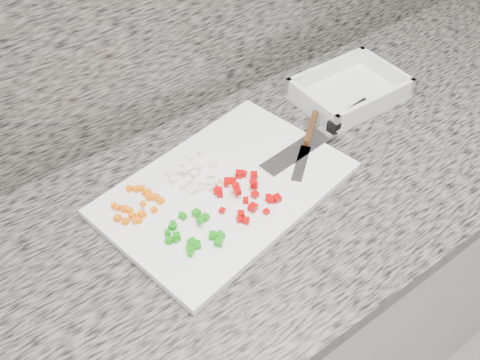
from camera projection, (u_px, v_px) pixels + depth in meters
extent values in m
cube|color=beige|center=(251.00, 319.00, 1.38)|extent=(3.92, 0.62, 0.86)
cube|color=#635E57|center=(254.00, 201.00, 1.06)|extent=(3.96, 0.64, 0.04)
cube|color=white|center=(226.00, 189.00, 1.05)|extent=(0.52, 0.39, 0.02)
cube|color=orange|center=(134.00, 217.00, 0.98)|extent=(0.01, 0.01, 0.01)
cube|color=orange|center=(126.00, 221.00, 0.97)|extent=(0.01, 0.01, 0.01)
cube|color=orange|center=(114.00, 205.00, 1.00)|extent=(0.01, 0.01, 0.01)
cube|color=orange|center=(155.00, 197.00, 1.01)|extent=(0.02, 0.02, 0.01)
cube|color=orange|center=(149.00, 197.00, 1.01)|extent=(0.01, 0.01, 0.01)
cube|color=orange|center=(130.00, 211.00, 0.99)|extent=(0.01, 0.01, 0.01)
cube|color=orange|center=(145.00, 191.00, 1.02)|extent=(0.01, 0.01, 0.01)
cube|color=orange|center=(154.00, 210.00, 0.99)|extent=(0.01, 0.01, 0.01)
cube|color=orange|center=(161.00, 200.00, 1.00)|extent=(0.01, 0.01, 0.01)
cube|color=orange|center=(133.00, 216.00, 0.98)|extent=(0.01, 0.01, 0.01)
cube|color=orange|center=(140.00, 220.00, 0.97)|extent=(0.01, 0.01, 0.01)
cube|color=orange|center=(142.00, 214.00, 0.98)|extent=(0.01, 0.01, 0.01)
cube|color=orange|center=(118.00, 208.00, 0.99)|extent=(0.01, 0.01, 0.01)
cube|color=orange|center=(143.00, 204.00, 0.99)|extent=(0.01, 0.01, 0.01)
cube|color=orange|center=(115.00, 206.00, 1.00)|extent=(0.01, 0.01, 0.01)
cube|color=orange|center=(142.00, 188.00, 1.03)|extent=(0.01, 0.01, 0.01)
cube|color=orange|center=(148.00, 192.00, 1.02)|extent=(0.02, 0.02, 0.01)
cube|color=orange|center=(144.00, 192.00, 1.02)|extent=(0.01, 0.01, 0.01)
cube|color=orange|center=(130.00, 189.00, 1.03)|extent=(0.01, 0.01, 0.01)
cube|color=orange|center=(118.00, 218.00, 0.97)|extent=(0.02, 0.02, 0.01)
cube|color=orange|center=(137.00, 189.00, 1.03)|extent=(0.01, 0.01, 0.01)
cube|color=orange|center=(136.00, 220.00, 0.97)|extent=(0.01, 0.01, 0.01)
cube|color=orange|center=(124.00, 209.00, 0.99)|extent=(0.02, 0.02, 0.01)
cube|color=orange|center=(149.00, 195.00, 1.02)|extent=(0.01, 0.01, 0.01)
cube|color=white|center=(185.00, 163.00, 1.08)|extent=(0.02, 0.02, 0.01)
cube|color=white|center=(181.00, 166.00, 1.07)|extent=(0.01, 0.01, 0.01)
cube|color=white|center=(186.00, 166.00, 1.07)|extent=(0.02, 0.02, 0.01)
cube|color=white|center=(190.00, 158.00, 1.09)|extent=(0.02, 0.02, 0.01)
cube|color=white|center=(202.00, 152.00, 1.10)|extent=(0.01, 0.01, 0.01)
cube|color=white|center=(195.00, 168.00, 1.07)|extent=(0.02, 0.02, 0.01)
cube|color=white|center=(205.00, 183.00, 1.04)|extent=(0.02, 0.02, 0.01)
cube|color=white|center=(180.00, 171.00, 1.06)|extent=(0.02, 0.02, 0.01)
cube|color=white|center=(212.00, 176.00, 1.05)|extent=(0.02, 0.02, 0.01)
cube|color=white|center=(194.00, 164.00, 1.07)|extent=(0.02, 0.02, 0.01)
cube|color=white|center=(199.00, 167.00, 1.05)|extent=(0.02, 0.02, 0.01)
cube|color=white|center=(185.00, 171.00, 1.05)|extent=(0.01, 0.01, 0.01)
cube|color=white|center=(188.00, 181.00, 1.04)|extent=(0.01, 0.01, 0.01)
cube|color=white|center=(201.00, 188.00, 1.03)|extent=(0.01, 0.01, 0.01)
cube|color=white|center=(214.00, 164.00, 1.07)|extent=(0.02, 0.02, 0.01)
cube|color=white|center=(183.00, 185.00, 1.03)|extent=(0.01, 0.01, 0.01)
cube|color=white|center=(173.00, 171.00, 1.06)|extent=(0.02, 0.02, 0.01)
cube|color=white|center=(170.00, 173.00, 1.06)|extent=(0.01, 0.01, 0.01)
cube|color=white|center=(195.00, 188.00, 1.02)|extent=(0.02, 0.02, 0.01)
cube|color=white|center=(189.00, 169.00, 1.06)|extent=(0.02, 0.02, 0.01)
cube|color=white|center=(195.00, 175.00, 1.05)|extent=(0.01, 0.01, 0.01)
cube|color=white|center=(211.00, 183.00, 1.04)|extent=(0.02, 0.02, 0.01)
cube|color=white|center=(174.00, 180.00, 1.04)|extent=(0.02, 0.02, 0.01)
cube|color=white|center=(200.00, 182.00, 1.04)|extent=(0.02, 0.02, 0.01)
cube|color=white|center=(187.00, 167.00, 1.07)|extent=(0.02, 0.02, 0.01)
cube|color=white|center=(191.00, 192.00, 1.02)|extent=(0.02, 0.02, 0.01)
cube|color=#12890C|center=(172.00, 227.00, 0.96)|extent=(0.02, 0.02, 0.01)
cube|color=#12890C|center=(191.00, 254.00, 0.92)|extent=(0.01, 0.01, 0.01)
cube|color=#12890C|center=(192.00, 243.00, 0.93)|extent=(0.01, 0.01, 0.01)
cube|color=#12890C|center=(169.00, 240.00, 0.94)|extent=(0.02, 0.02, 0.01)
cube|color=#12890C|center=(173.00, 224.00, 0.97)|extent=(0.01, 0.01, 0.01)
cube|color=#12890C|center=(168.00, 233.00, 0.95)|extent=(0.01, 0.01, 0.01)
cube|color=#12890C|center=(177.00, 236.00, 0.94)|extent=(0.02, 0.02, 0.01)
cube|color=#12890C|center=(182.00, 215.00, 0.98)|extent=(0.01, 0.01, 0.01)
cube|color=#12890C|center=(176.00, 240.00, 0.94)|extent=(0.01, 0.01, 0.01)
cube|color=#12890C|center=(184.00, 217.00, 0.98)|extent=(0.01, 0.01, 0.01)
cube|color=#12890C|center=(196.00, 213.00, 0.98)|extent=(0.02, 0.02, 0.01)
cube|color=#12890C|center=(219.00, 242.00, 0.93)|extent=(0.02, 0.02, 0.01)
cube|color=#12890C|center=(200.00, 221.00, 0.96)|extent=(0.01, 0.01, 0.01)
cube|color=#12890C|center=(190.00, 249.00, 0.92)|extent=(0.02, 0.02, 0.01)
cube|color=#12890C|center=(213.00, 236.00, 0.94)|extent=(0.02, 0.02, 0.01)
cube|color=#12890C|center=(174.00, 227.00, 0.96)|extent=(0.01, 0.01, 0.01)
cube|color=#12890C|center=(197.00, 245.00, 0.93)|extent=(0.02, 0.02, 0.01)
cube|color=#12890C|center=(193.00, 243.00, 0.93)|extent=(0.02, 0.02, 0.01)
cube|color=#12890C|center=(220.00, 235.00, 0.94)|extent=(0.02, 0.02, 0.01)
cube|color=#12890C|center=(205.00, 217.00, 0.97)|extent=(0.02, 0.02, 0.01)
cube|color=#C30204|center=(233.00, 183.00, 1.04)|extent=(0.02, 0.02, 0.01)
cube|color=#C30204|center=(218.00, 191.00, 1.02)|extent=(0.02, 0.02, 0.01)
cube|color=#C30204|center=(227.00, 181.00, 1.04)|extent=(0.02, 0.02, 0.01)
cube|color=#C30204|center=(240.00, 219.00, 0.97)|extent=(0.01, 0.01, 0.01)
cube|color=#C30204|center=(255.00, 207.00, 0.99)|extent=(0.01, 0.01, 0.01)
cube|color=#C30204|center=(227.00, 183.00, 1.04)|extent=(0.02, 0.02, 0.01)
cube|color=#C30204|center=(244.00, 174.00, 1.06)|extent=(0.02, 0.02, 0.01)
cube|color=#C30204|center=(271.00, 200.00, 1.01)|extent=(0.02, 0.02, 0.01)
cube|color=#C30204|center=(255.00, 194.00, 1.01)|extent=(0.01, 0.01, 0.01)
cube|color=#C30204|center=(246.00, 200.00, 1.01)|extent=(0.01, 0.01, 0.01)
cube|color=#C30204|center=(238.00, 191.00, 1.01)|extent=(0.01, 0.01, 0.01)
cube|color=#C30204|center=(241.00, 214.00, 0.98)|extent=(0.02, 0.02, 0.01)
cube|color=#C30204|center=(220.00, 194.00, 1.02)|extent=(0.02, 0.02, 0.01)
cube|color=#C30204|center=(254.00, 175.00, 1.05)|extent=(0.02, 0.02, 0.01)
cube|color=#C30204|center=(246.00, 221.00, 0.97)|extent=(0.02, 0.02, 0.01)
cube|color=#C30204|center=(222.00, 210.00, 0.99)|extent=(0.01, 0.01, 0.01)
cube|color=#C30204|center=(268.00, 198.00, 1.01)|extent=(0.02, 0.02, 0.01)
cube|color=#C30204|center=(236.00, 187.00, 1.02)|extent=(0.02, 0.02, 0.01)
cube|color=#C30204|center=(239.00, 174.00, 1.05)|extent=(0.02, 0.02, 0.01)
cube|color=#C30204|center=(233.00, 180.00, 1.04)|extent=(0.01, 0.01, 0.01)
cube|color=#C30204|center=(266.00, 211.00, 0.99)|extent=(0.01, 0.01, 0.01)
cube|color=#C30204|center=(253.00, 207.00, 0.99)|extent=(0.02, 0.02, 0.01)
cube|color=#C30204|center=(255.00, 185.00, 1.03)|extent=(0.02, 0.02, 0.01)
cube|color=#C30204|center=(253.00, 183.00, 1.02)|extent=(0.02, 0.02, 0.01)
cube|color=#C30204|center=(277.00, 198.00, 1.01)|extent=(0.02, 0.02, 0.01)
cube|color=#EFE9B9|center=(218.00, 179.00, 1.05)|extent=(0.01, 0.01, 0.01)
cube|color=#EFE9B9|center=(227.00, 181.00, 1.04)|extent=(0.01, 0.01, 0.01)
cube|color=#EFE9B9|center=(216.00, 182.00, 1.04)|extent=(0.01, 0.01, 0.01)
cube|color=#EFE9B9|center=(229.00, 185.00, 1.04)|extent=(0.01, 0.01, 0.01)
cube|color=#EFE9B9|center=(231.00, 192.00, 1.02)|extent=(0.01, 0.01, 0.00)
cube|color=#EFE9B9|center=(235.00, 183.00, 1.04)|extent=(0.01, 0.01, 0.01)
cube|color=#EFE9B9|center=(212.00, 187.00, 1.03)|extent=(0.01, 0.01, 0.01)
cube|color=#EFE9B9|center=(210.00, 188.00, 1.03)|extent=(0.01, 0.01, 0.01)
cube|color=#EFE9B9|center=(226.00, 182.00, 1.04)|extent=(0.01, 0.01, 0.01)
cube|color=#EFE9B9|center=(217.00, 180.00, 1.05)|extent=(0.01, 0.01, 0.01)
cube|color=#EFE9B9|center=(234.00, 191.00, 1.03)|extent=(0.01, 0.01, 0.01)
cube|color=#EFE9B9|center=(224.00, 181.00, 1.04)|extent=(0.01, 0.01, 0.01)
cube|color=#EFE9B9|center=(215.00, 179.00, 1.05)|extent=(0.01, 0.01, 0.01)
cube|color=#EFE9B9|center=(232.00, 183.00, 1.04)|extent=(0.01, 0.01, 0.01)
cube|color=#EFE9B9|center=(239.00, 185.00, 1.03)|extent=(0.01, 0.01, 0.01)
cube|color=#EFE9B9|center=(227.00, 180.00, 1.04)|extent=(0.01, 0.01, 0.01)
cube|color=silver|center=(300.00, 150.00, 1.11)|extent=(0.20, 0.06, 0.00)
cube|color=black|center=(350.00, 114.00, 1.18)|extent=(0.13, 0.04, 0.02)
cylinder|color=silver|center=(350.00, 111.00, 1.18)|extent=(0.01, 0.01, 0.00)
cube|color=silver|center=(301.00, 164.00, 1.08)|extent=(0.10, 0.08, 0.00)
cube|color=#482512|center=(311.00, 128.00, 1.15)|extent=(0.09, 0.08, 0.02)
cylinder|color=silver|center=(311.00, 125.00, 1.14)|extent=(0.01, 0.01, 0.00)
cube|color=white|center=(348.00, 95.00, 1.26)|extent=(0.25, 0.18, 0.01)
cube|color=white|center=(326.00, 70.00, 1.29)|extent=(0.25, 0.02, 0.04)
cube|color=white|center=(376.00, 104.00, 1.20)|extent=(0.25, 0.02, 0.04)
cube|color=white|center=(385.00, 70.00, 1.29)|extent=(0.02, 0.18, 0.04)
cube|color=white|center=(312.00, 104.00, 1.20)|extent=(0.02, 0.18, 0.04)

